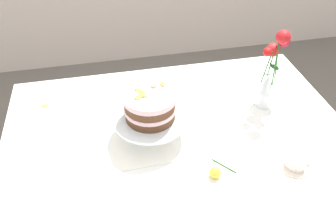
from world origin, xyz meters
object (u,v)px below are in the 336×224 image
at_px(cake_stand, 151,120).
at_px(flower_vase, 270,75).
at_px(dining_table, 180,155).
at_px(layer_cake, 150,105).
at_px(teacup, 296,162).
at_px(fallen_rose, 215,172).

xyz_separation_m(cake_stand, flower_vase, (0.52, 0.10, 0.07)).
bearing_deg(dining_table, layer_cake, 158.70).
distance_m(flower_vase, teacup, 0.39).
distance_m(layer_cake, flower_vase, 0.53).
relative_size(dining_table, layer_cake, 6.98).
bearing_deg(cake_stand, flower_vase, 10.34).
relative_size(cake_stand, layer_cake, 1.45).
bearing_deg(flower_vase, cake_stand, -169.66).
height_order(dining_table, layer_cake, layer_cake).
height_order(dining_table, fallen_rose, fallen_rose).
xyz_separation_m(flower_vase, teacup, (-0.04, -0.36, -0.13)).
bearing_deg(layer_cake, flower_vase, 10.33).
bearing_deg(flower_vase, teacup, -96.14).
height_order(layer_cake, flower_vase, flower_vase).
distance_m(layer_cake, fallen_rose, 0.34).
bearing_deg(flower_vase, layer_cake, -169.67).
distance_m(dining_table, flower_vase, 0.50).
xyz_separation_m(dining_table, flower_vase, (0.41, 0.14, 0.25)).
height_order(dining_table, flower_vase, flower_vase).
relative_size(cake_stand, flower_vase, 0.78).
bearing_deg(teacup, layer_cake, 151.18).
height_order(layer_cake, teacup, layer_cake).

